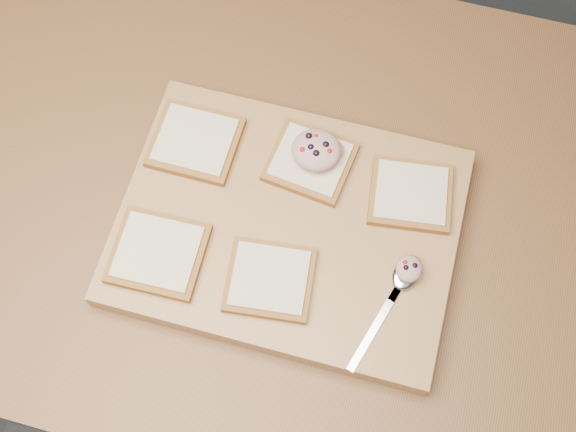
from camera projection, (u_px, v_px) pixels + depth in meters
The scene contains 11 objects.
ground at pixel (350, 352), 1.85m from camera, with size 4.00×4.00×0.00m, color #515459.
island_counter at pixel (368, 304), 1.43m from camera, with size 2.00×0.80×0.90m.
cutting_board at pixel (288, 227), 1.00m from camera, with size 0.46×0.35×0.04m, color #AB7649.
bread_far_left at pixel (195, 142), 1.02m from camera, with size 0.12×0.11×0.02m.
bread_far_center at pixel (310, 161), 1.01m from camera, with size 0.12×0.11×0.02m.
bread_far_right at pixel (411, 194), 0.99m from camera, with size 0.12×0.11×0.02m.
bread_near_left at pixel (158, 253), 0.95m from camera, with size 0.12×0.11×0.02m.
bread_near_center at pixel (270, 279), 0.94m from camera, with size 0.12×0.11×0.02m.
tuna_salad_dollop at pixel (316, 150), 0.99m from camera, with size 0.07×0.07×0.03m.
spoon at pixel (402, 281), 0.94m from camera, with size 0.07×0.18×0.01m.
spoon_salad at pixel (409, 269), 0.93m from camera, with size 0.03×0.04×0.02m.
Camera 1 is at (-0.05, -0.42, 1.84)m, focal length 45.00 mm.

